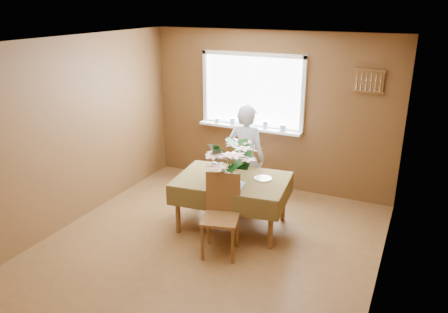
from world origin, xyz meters
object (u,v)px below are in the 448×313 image
at_px(dining_table, 232,184).
at_px(chair_near, 222,211).
at_px(flower_bouquet, 229,160).
at_px(seated_woman, 246,157).
at_px(chair_far, 247,174).

relative_size(dining_table, chair_near, 1.59).
relative_size(chair_near, flower_bouquet, 1.60).
xyz_separation_m(dining_table, chair_near, (0.13, -0.60, -0.09)).
relative_size(seated_woman, flower_bouquet, 2.53).
height_order(chair_near, flower_bouquet, flower_bouquet).
bearing_deg(flower_bouquet, dining_table, 104.13).
bearing_deg(flower_bouquet, chair_far, 98.44).
relative_size(chair_far, seated_woman, 0.58).
height_order(dining_table, flower_bouquet, flower_bouquet).
bearing_deg(flower_bouquet, seated_woman, 98.43).
distance_m(chair_far, chair_near, 1.31).
bearing_deg(seated_woman, flower_bouquet, 103.77).
xyz_separation_m(seated_woman, flower_bouquet, (0.13, -0.88, 0.27)).
bearing_deg(seated_woman, dining_table, 101.87).
height_order(dining_table, chair_near, chair_near).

